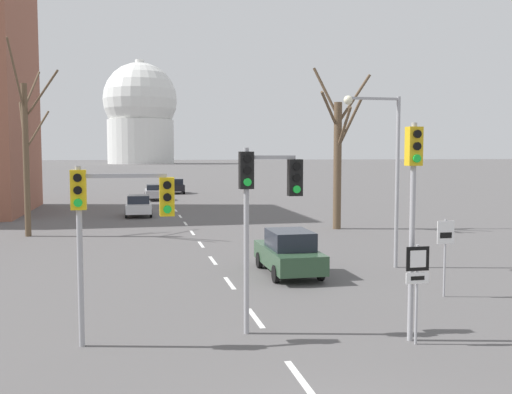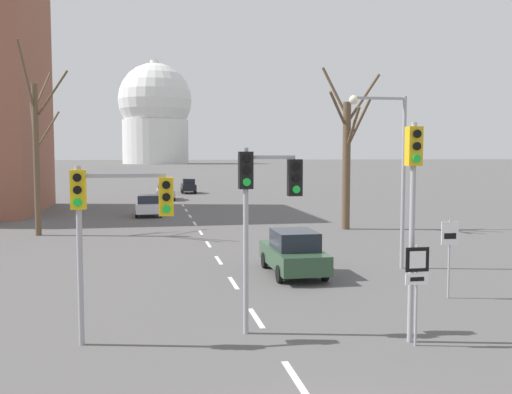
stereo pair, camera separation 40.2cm
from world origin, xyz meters
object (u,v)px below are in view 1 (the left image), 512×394
at_px(sedan_near_left, 154,192).
at_px(traffic_signal_near_left, 111,210).
at_px(sedan_near_right, 289,252).
at_px(route_sign_post, 417,277).
at_px(sedan_far_left, 138,206).
at_px(traffic_signal_centre_tall, 264,194).
at_px(traffic_signal_near_right, 413,191).
at_px(sedan_mid_centre, 177,186).
at_px(speed_limit_sign, 445,244).
at_px(street_lamp_right, 386,160).

bearing_deg(sedan_near_left, traffic_signal_near_left, -93.28).
height_order(sedan_near_left, sedan_near_right, sedan_near_right).
bearing_deg(route_sign_post, traffic_signal_near_left, 167.73).
bearing_deg(sedan_far_left, route_sign_post, -78.13).
height_order(route_sign_post, sedan_near_left, route_sign_post).
xyz_separation_m(traffic_signal_centre_tall, sedan_far_left, (-2.99, 29.08, -2.87)).
xyz_separation_m(traffic_signal_near_right, sedan_near_right, (-0.89, 8.29, -2.94)).
height_order(sedan_mid_centre, sedan_far_left, sedan_mid_centre).
distance_m(speed_limit_sign, sedan_near_left, 42.28).
relative_size(traffic_signal_centre_tall, sedan_near_left, 1.09).
bearing_deg(traffic_signal_centre_tall, sedan_near_right, 69.37).
height_order(traffic_signal_centre_tall, sedan_far_left, traffic_signal_centre_tall).
xyz_separation_m(sedan_near_right, sedan_mid_centre, (-0.96, 46.17, 0.00)).
bearing_deg(sedan_mid_centre, traffic_signal_near_left, -95.86).
height_order(traffic_signal_near_right, sedan_near_left, traffic_signal_near_right).
bearing_deg(traffic_signal_centre_tall, sedan_far_left, 95.86).
relative_size(traffic_signal_near_right, street_lamp_right, 0.78).
height_order(route_sign_post, sedan_mid_centre, route_sign_post).
bearing_deg(traffic_signal_near_left, sedan_near_left, 86.72).
bearing_deg(traffic_signal_near_right, traffic_signal_centre_tall, 157.96).
bearing_deg(sedan_far_left, sedan_mid_centre, 79.10).
bearing_deg(sedan_near_right, sedan_near_left, 96.01).
height_order(sedan_near_left, sedan_mid_centre, sedan_mid_centre).
bearing_deg(sedan_near_right, speed_limit_sign, -47.80).
height_order(street_lamp_right, sedan_near_left, street_lamp_right).
relative_size(traffic_signal_near_right, traffic_signal_near_left, 1.24).
bearing_deg(sedan_near_right, route_sign_post, -84.06).
height_order(traffic_signal_centre_tall, speed_limit_sign, traffic_signal_centre_tall).
xyz_separation_m(speed_limit_sign, sedan_mid_centre, (-5.03, 50.66, -0.88)).
bearing_deg(traffic_signal_near_right, traffic_signal_near_left, 170.03).
relative_size(traffic_signal_centre_tall, speed_limit_sign, 1.89).
xyz_separation_m(traffic_signal_near_left, sedan_near_left, (2.53, 44.03, -2.53)).
bearing_deg(street_lamp_right, traffic_signal_near_left, -145.33).
xyz_separation_m(route_sign_post, street_lamp_right, (3.28, 8.92, 2.73)).
distance_m(traffic_signal_near_left, street_lamp_right, 12.93).
distance_m(sedan_near_right, sedan_far_left, 22.89).
bearing_deg(traffic_signal_centre_tall, speed_limit_sign, 19.75).
relative_size(route_sign_post, street_lamp_right, 0.36).
height_order(route_sign_post, street_lamp_right, street_lamp_right).
bearing_deg(sedan_mid_centre, route_sign_post, -88.06).
bearing_deg(route_sign_post, sedan_mid_centre, 91.94).
bearing_deg(sedan_near_right, sedan_mid_centre, 91.20).
bearing_deg(speed_limit_sign, traffic_signal_centre_tall, -160.25).
xyz_separation_m(sedan_near_left, sedan_far_left, (-1.68, -14.82, -0.02)).
bearing_deg(sedan_near_left, street_lamp_right, -77.59).
bearing_deg(route_sign_post, street_lamp_right, 69.81).
relative_size(traffic_signal_near_right, sedan_far_left, 1.35).
xyz_separation_m(route_sign_post, sedan_near_left, (-4.79, 45.62, -0.88)).
height_order(traffic_signal_near_right, speed_limit_sign, traffic_signal_near_right).
bearing_deg(route_sign_post, sedan_near_left, 96.00).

